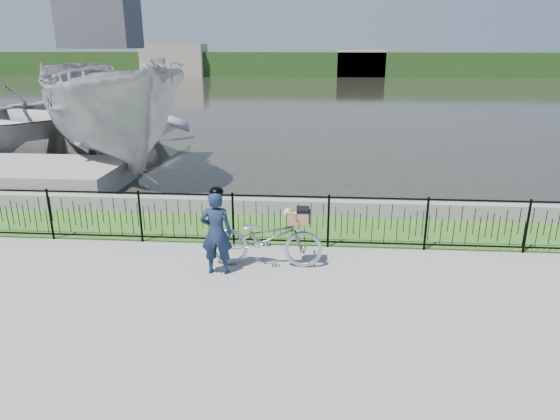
# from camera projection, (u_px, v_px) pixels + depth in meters

# --- Properties ---
(ground) EXTENTS (120.00, 120.00, 0.00)m
(ground) POSITION_uv_depth(u_px,v_px,m) (274.00, 279.00, 9.09)
(ground) COLOR gray
(ground) RESTS_ON ground
(grass_strip) EXTENTS (60.00, 2.00, 0.01)m
(grass_strip) POSITION_uv_depth(u_px,v_px,m) (284.00, 229.00, 11.55)
(grass_strip) COLOR #366820
(grass_strip) RESTS_ON ground
(water) EXTENTS (120.00, 120.00, 0.00)m
(water) POSITION_uv_depth(u_px,v_px,m) (309.00, 96.00, 40.29)
(water) COLOR black
(water) RESTS_ON ground
(quay_wall) EXTENTS (60.00, 0.30, 0.40)m
(quay_wall) POSITION_uv_depth(u_px,v_px,m) (286.00, 207.00, 12.43)
(quay_wall) COLOR gray
(quay_wall) RESTS_ON ground
(fence) EXTENTS (14.00, 0.06, 1.15)m
(fence) POSITION_uv_depth(u_px,v_px,m) (280.00, 220.00, 10.42)
(fence) COLOR black
(fence) RESTS_ON ground
(far_treeline) EXTENTS (120.00, 6.00, 3.00)m
(far_treeline) POSITION_uv_depth(u_px,v_px,m) (314.00, 64.00, 65.34)
(far_treeline) COLOR #27481B
(far_treeline) RESTS_ON ground
(far_building_left) EXTENTS (8.00, 4.00, 4.00)m
(far_building_left) POSITION_uv_depth(u_px,v_px,m) (174.00, 60.00, 64.57)
(far_building_left) COLOR gray
(far_building_left) RESTS_ON ground
(far_building_right) EXTENTS (6.00, 3.00, 3.20)m
(far_building_right) POSITION_uv_depth(u_px,v_px,m) (361.00, 64.00, 63.46)
(far_building_right) COLOR gray
(far_building_right) RESTS_ON ground
(bicycle_rig) EXTENTS (2.15, 0.75, 1.20)m
(bicycle_rig) POSITION_uv_depth(u_px,v_px,m) (267.00, 238.00, 9.49)
(bicycle_rig) COLOR #AEB4BA
(bicycle_rig) RESTS_ON ground
(cyclist) EXTENTS (0.59, 0.39, 1.66)m
(cyclist) POSITION_uv_depth(u_px,v_px,m) (216.00, 231.00, 9.10)
(cyclist) COLOR #16243E
(cyclist) RESTS_ON ground
(boat_near) EXTENTS (8.64, 9.93, 5.53)m
(boat_near) POSITION_uv_depth(u_px,v_px,m) (109.00, 110.00, 16.48)
(boat_near) COLOR #A5A5A5
(boat_near) RESTS_ON water
(boat_far) EXTENTS (11.78, 14.16, 2.53)m
(boat_far) POSITION_uv_depth(u_px,v_px,m) (43.00, 117.00, 19.93)
(boat_far) COLOR #A5A5A5
(boat_far) RESTS_ON water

